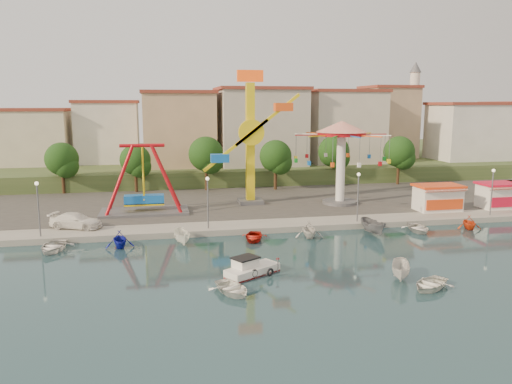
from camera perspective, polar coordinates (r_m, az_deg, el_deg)
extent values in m
plane|color=#16353D|center=(40.42, 7.92, -8.87)|extent=(200.00, 200.00, 0.00)
cube|color=#9E998E|center=(99.74, -3.67, 2.67)|extent=(200.00, 100.00, 0.60)
cube|color=#4C4944|center=(68.45, -0.20, -0.43)|extent=(90.00, 28.00, 0.01)
cube|color=#384C26|center=(104.53, -4.03, 3.66)|extent=(200.00, 60.00, 3.00)
cube|color=#59595E|center=(59.21, -12.60, -2.19)|extent=(10.00, 5.00, 0.30)
cube|color=blue|center=(58.93, -12.66, -0.81)|extent=(4.50, 1.40, 1.00)
cylinder|color=#AC0D14|center=(58.11, -12.89, 5.21)|extent=(5.00, 0.40, 0.40)
cube|color=#59595E|center=(63.28, -0.65, -1.07)|extent=(3.00, 3.00, 0.50)
cube|color=yellow|center=(62.30, -0.67, 5.49)|extent=(1.00, 1.00, 15.00)
cube|color=#F1480D|center=(62.20, -0.68, 13.13)|extent=(3.20, 0.50, 1.40)
cylinder|color=yellow|center=(61.41, -0.53, 6.82)|extent=(3.20, 0.50, 3.20)
cube|color=yellow|center=(61.54, 1.33, 8.26)|extent=(8.12, 0.35, 6.40)
cube|color=#F24F15|center=(61.97, 3.14, 9.67)|extent=(2.20, 1.20, 1.00)
cylinder|color=#59595E|center=(63.95, 9.54, -1.14)|extent=(4.40, 4.40, 0.40)
cylinder|color=white|center=(63.27, 9.65, 2.68)|extent=(1.10, 1.10, 9.00)
cylinder|color=#AC0D14|center=(62.88, 9.76, 6.57)|extent=(6.00, 6.00, 0.50)
cone|color=red|center=(62.84, 9.79, 7.39)|extent=(6.40, 6.40, 1.40)
cube|color=white|center=(62.63, 20.05, -0.73)|extent=(5.00, 3.00, 2.80)
cube|color=#DF4013|center=(62.38, 20.13, 0.67)|extent=(5.40, 3.40, 0.25)
cube|color=red|center=(61.00, 20.93, 0.09)|extent=(5.00, 0.77, 0.43)
cube|color=white|center=(67.30, 26.16, -0.44)|extent=(5.00, 3.00, 2.80)
cube|color=red|center=(67.07, 26.26, 0.86)|extent=(5.40, 3.40, 0.25)
cube|color=red|center=(65.79, 27.13, 0.32)|extent=(5.00, 0.77, 0.43)
cylinder|color=#59595E|center=(51.38, -23.59, -1.96)|extent=(0.14, 0.14, 5.00)
cylinder|color=#59595E|center=(50.32, -5.52, -1.40)|extent=(0.14, 0.14, 5.00)
cylinder|color=#59595E|center=(54.20, 11.56, -0.73)|extent=(0.14, 0.14, 5.00)
cylinder|color=#59595E|center=(62.08, 25.34, -0.15)|extent=(0.14, 0.14, 5.00)
cylinder|color=#382314|center=(75.06, -21.17, 1.20)|extent=(0.44, 0.44, 3.60)
sphere|color=black|center=(74.68, -21.32, 3.55)|extent=(4.60, 4.60, 4.60)
cylinder|color=#382314|center=(73.22, -13.54, 1.32)|extent=(0.44, 0.44, 3.40)
sphere|color=black|center=(72.85, -13.64, 3.59)|extent=(4.35, 4.35, 4.35)
cylinder|color=#382314|center=(72.98, -5.70, 1.73)|extent=(0.44, 0.44, 3.92)
sphere|color=black|center=(72.58, -5.74, 4.37)|extent=(5.02, 5.02, 5.02)
cylinder|color=#382314|center=(73.19, 2.23, 1.69)|extent=(0.44, 0.44, 3.66)
sphere|color=black|center=(72.80, 2.25, 4.14)|extent=(4.68, 4.68, 4.68)
cylinder|color=#382314|center=(78.86, 8.83, 2.23)|extent=(0.44, 0.44, 3.80)
sphere|color=black|center=(78.49, 8.89, 4.59)|extent=(4.86, 4.86, 4.86)
cylinder|color=#382314|center=(81.17, 15.92, 2.17)|extent=(0.44, 0.44, 3.77)
sphere|color=black|center=(80.81, 16.03, 4.45)|extent=(4.83, 4.83, 4.83)
cube|color=beige|center=(84.85, -25.32, 6.30)|extent=(9.26, 9.53, 11.87)
cube|color=silver|center=(88.11, -16.76, 5.88)|extent=(12.33, 9.01, 8.63)
cube|color=tan|center=(88.30, -8.19, 7.05)|extent=(11.95, 9.28, 11.23)
cube|color=beige|center=(87.03, 1.10, 6.44)|extent=(12.59, 10.50, 9.20)
cube|color=beige|center=(94.00, 8.76, 6.60)|extent=(10.75, 9.23, 9.24)
cube|color=tan|center=(97.57, 16.58, 7.01)|extent=(12.77, 10.96, 11.21)
cube|color=silver|center=(102.21, 22.92, 7.08)|extent=(8.23, 8.98, 12.36)
cube|color=beige|center=(113.21, 26.49, 6.12)|extent=(11.59, 10.93, 8.76)
cylinder|color=silver|center=(102.43, 17.52, 8.43)|extent=(1.80, 1.80, 16.00)
cylinder|color=#59595E|center=(102.45, 17.67, 11.22)|extent=(2.80, 2.80, 0.30)
cone|color=#59595E|center=(102.65, 17.79, 13.45)|extent=(2.20, 2.20, 2.00)
cube|color=white|center=(39.02, -0.43, -9.06)|extent=(4.63, 3.70, 0.79)
cube|color=#AC0D14|center=(39.09, -0.43, -9.33)|extent=(4.63, 3.70, 0.14)
cube|color=white|center=(38.81, -1.23, -8.14)|extent=(2.19, 2.04, 0.79)
cube|color=black|center=(38.67, -1.23, -7.52)|extent=(2.43, 2.28, 0.11)
torus|color=black|center=(38.16, -0.18, -9.29)|extent=(0.66, 0.50, 0.67)
torus|color=black|center=(38.44, 1.63, -9.15)|extent=(0.66, 0.50, 0.67)
imported|color=white|center=(35.35, -2.72, -10.96)|extent=(3.69, 4.26, 0.74)
imported|color=silver|center=(38.20, 19.25, -9.89)|extent=(4.47, 4.18, 0.75)
imported|color=silver|center=(39.47, 16.25, -8.61)|extent=(2.76, 3.74, 1.36)
imported|color=white|center=(53.78, -19.89, -3.11)|extent=(5.70, 3.93, 1.53)
imported|color=silver|center=(48.58, -22.18, -5.77)|extent=(3.57, 4.54, 0.85)
imported|color=#1218A2|center=(47.67, -15.33, -5.21)|extent=(2.99, 3.34, 1.58)
imported|color=white|center=(47.58, -8.43, -5.11)|extent=(1.78, 3.73, 1.39)
imported|color=#AD170D|center=(48.42, -0.29, -5.13)|extent=(3.41, 4.10, 0.73)
imported|color=silver|center=(49.61, 6.07, -4.26)|extent=(2.99, 3.38, 1.66)
imported|color=slate|center=(51.98, 13.26, -3.87)|extent=(1.97, 4.18, 1.56)
imported|color=silver|center=(54.29, 18.07, -3.93)|extent=(3.14, 4.09, 0.79)
imported|color=red|center=(57.23, 23.19, -3.21)|extent=(3.00, 3.27, 1.46)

